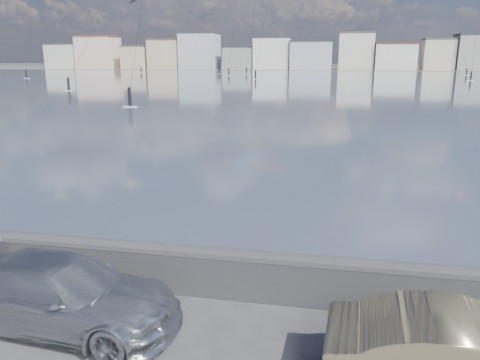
% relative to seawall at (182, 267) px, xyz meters
% --- Properties ---
extents(bay_water, '(500.00, 177.00, 0.00)m').
position_rel_seawall_xyz_m(bay_water, '(0.00, 88.80, -0.58)').
color(bay_water, '#384155').
rests_on(bay_water, ground).
extents(far_shore_strip, '(500.00, 60.00, 0.00)m').
position_rel_seawall_xyz_m(far_shore_strip, '(0.00, 197.30, -0.57)').
color(far_shore_strip, '#4C473D').
rests_on(far_shore_strip, ground).
extents(seawall, '(400.00, 0.36, 1.08)m').
position_rel_seawall_xyz_m(seawall, '(0.00, 0.00, 0.00)').
color(seawall, '#28282B').
rests_on(seawall, ground).
extents(far_buildings, '(240.79, 13.26, 14.60)m').
position_rel_seawall_xyz_m(far_buildings, '(1.31, 183.30, 5.44)').
color(far_buildings, beige).
rests_on(far_buildings, ground).
extents(car_silver, '(4.68, 2.21, 1.32)m').
position_rel_seawall_xyz_m(car_silver, '(-1.78, -1.64, 0.08)').
color(car_silver, '#ACADB3').
rests_on(car_silver, ground).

